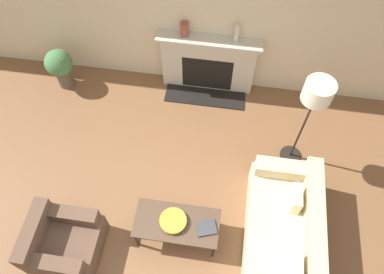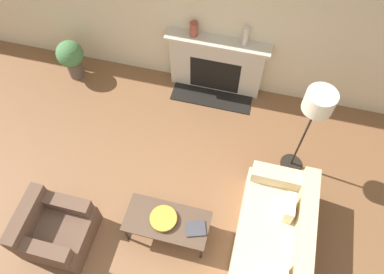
% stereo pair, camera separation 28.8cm
% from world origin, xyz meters
% --- Properties ---
extents(ground_plane, '(18.00, 18.00, 0.00)m').
position_xyz_m(ground_plane, '(0.00, 0.00, 0.00)').
color(ground_plane, brown).
extents(wall_back, '(18.00, 0.06, 2.90)m').
position_xyz_m(wall_back, '(0.00, 2.96, 1.45)').
color(wall_back, beige).
rests_on(wall_back, ground_plane).
extents(fireplace, '(1.64, 0.59, 1.08)m').
position_xyz_m(fireplace, '(0.08, 2.82, 0.53)').
color(fireplace, beige).
rests_on(fireplace, ground_plane).
extents(couch, '(0.90, 1.95, 0.77)m').
position_xyz_m(couch, '(1.42, 0.18, 0.30)').
color(couch, '#CCB78E').
rests_on(couch, ground_plane).
extents(armchair_near, '(0.84, 0.81, 0.72)m').
position_xyz_m(armchair_near, '(-1.39, -0.32, 0.28)').
color(armchair_near, brown).
rests_on(armchair_near, ground_plane).
extents(coffee_table, '(1.10, 0.53, 0.44)m').
position_xyz_m(coffee_table, '(0.02, 0.11, 0.41)').
color(coffee_table, '#4C3828').
rests_on(coffee_table, ground_plane).
extents(bowl, '(0.35, 0.35, 0.06)m').
position_xyz_m(bowl, '(-0.02, 0.12, 0.48)').
color(bowl, '#BC8E2D').
rests_on(bowl, coffee_table).
extents(book, '(0.30, 0.26, 0.02)m').
position_xyz_m(book, '(0.41, 0.10, 0.46)').
color(book, '#38383D').
rests_on(book, coffee_table).
extents(floor_lamp, '(0.38, 0.38, 1.69)m').
position_xyz_m(floor_lamp, '(1.54, 1.60, 1.42)').
color(floor_lamp, black).
rests_on(floor_lamp, ground_plane).
extents(mantel_vase_left, '(0.12, 0.12, 0.24)m').
position_xyz_m(mantel_vase_left, '(-0.30, 2.83, 1.20)').
color(mantel_vase_left, brown).
rests_on(mantel_vase_left, fireplace).
extents(mantel_vase_center_left, '(0.08, 0.08, 0.31)m').
position_xyz_m(mantel_vase_center_left, '(0.48, 2.83, 1.24)').
color(mantel_vase_center_left, beige).
rests_on(mantel_vase_center_left, fireplace).
extents(potted_plant, '(0.45, 0.45, 0.75)m').
position_xyz_m(potted_plant, '(-2.36, 2.48, 0.46)').
color(potted_plant, brown).
rests_on(potted_plant, ground_plane).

